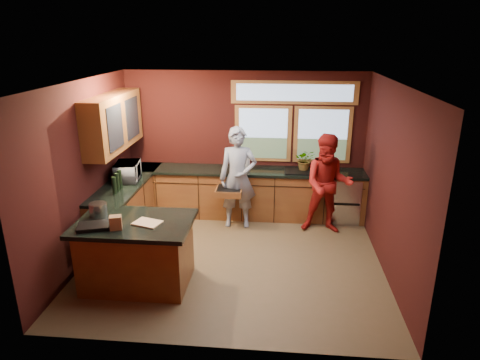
# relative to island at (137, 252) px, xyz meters

# --- Properties ---
(floor) EXTENTS (4.50, 4.50, 0.00)m
(floor) POSITION_rel_island_xyz_m (1.25, 0.80, -0.48)
(floor) COLOR brown
(floor) RESTS_ON ground
(room_shell) EXTENTS (4.52, 4.02, 2.71)m
(room_shell) POSITION_rel_island_xyz_m (0.65, 1.12, 1.32)
(room_shell) COLOR black
(room_shell) RESTS_ON ground
(back_counter) EXTENTS (4.50, 0.64, 0.93)m
(back_counter) POSITION_rel_island_xyz_m (1.45, 2.49, -0.01)
(back_counter) COLOR #602E16
(back_counter) RESTS_ON floor
(left_counter) EXTENTS (0.64, 2.30, 0.93)m
(left_counter) POSITION_rel_island_xyz_m (-0.70, 1.65, -0.01)
(left_counter) COLOR #602E16
(left_counter) RESTS_ON floor
(island) EXTENTS (1.55, 1.05, 0.95)m
(island) POSITION_rel_island_xyz_m (0.00, 0.00, 0.00)
(island) COLOR #602E16
(island) RESTS_ON floor
(person_grey) EXTENTS (0.69, 0.47, 1.82)m
(person_grey) POSITION_rel_island_xyz_m (1.20, 2.05, 0.43)
(person_grey) COLOR slate
(person_grey) RESTS_ON floor
(person_red) EXTENTS (0.89, 0.71, 1.75)m
(person_red) POSITION_rel_island_xyz_m (2.76, 1.94, 0.40)
(person_red) COLOR maroon
(person_red) RESTS_ON floor
(microwave) EXTENTS (0.47, 0.62, 0.31)m
(microwave) POSITION_rel_island_xyz_m (-0.67, 1.69, 0.61)
(microwave) COLOR #999999
(microwave) RESTS_ON left_counter
(potted_plant) EXTENTS (0.36, 0.31, 0.39)m
(potted_plant) POSITION_rel_island_xyz_m (2.39, 2.55, 0.65)
(potted_plant) COLOR #999999
(potted_plant) RESTS_ON back_counter
(paper_towel) EXTENTS (0.12, 0.12, 0.28)m
(paper_towel) POSITION_rel_island_xyz_m (1.32, 2.50, 0.59)
(paper_towel) COLOR silver
(paper_towel) RESTS_ON back_counter
(cutting_board) EXTENTS (0.41, 0.34, 0.02)m
(cutting_board) POSITION_rel_island_xyz_m (0.20, -0.05, 0.48)
(cutting_board) COLOR tan
(cutting_board) RESTS_ON island
(stock_pot) EXTENTS (0.24, 0.24, 0.18)m
(stock_pot) POSITION_rel_island_xyz_m (-0.55, 0.15, 0.56)
(stock_pot) COLOR silver
(stock_pot) RESTS_ON island
(paper_bag) EXTENTS (0.18, 0.16, 0.18)m
(paper_bag) POSITION_rel_island_xyz_m (-0.15, -0.25, 0.56)
(paper_bag) COLOR brown
(paper_bag) RESTS_ON island
(black_tray) EXTENTS (0.47, 0.39, 0.05)m
(black_tray) POSITION_rel_island_xyz_m (-0.45, -0.25, 0.49)
(black_tray) COLOR black
(black_tray) RESTS_ON island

